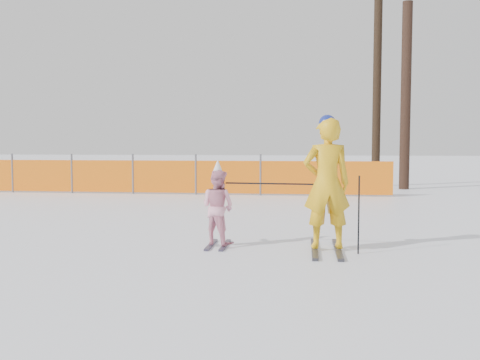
# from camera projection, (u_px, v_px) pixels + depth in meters

# --- Properties ---
(ground) EXTENTS (120.00, 120.00, 0.00)m
(ground) POSITION_uv_depth(u_px,v_px,m) (236.00, 247.00, 8.16)
(ground) COLOR white
(ground) RESTS_ON ground
(adult) EXTENTS (0.76, 1.53, 2.01)m
(adult) POSITION_uv_depth(u_px,v_px,m) (327.00, 183.00, 7.87)
(adult) COLOR black
(adult) RESTS_ON ground
(child) EXTENTS (0.70, 0.86, 1.34)m
(child) POSITION_uv_depth(u_px,v_px,m) (218.00, 206.00, 8.24)
(child) COLOR black
(child) RESTS_ON ground
(ski_poles) EXTENTS (1.99, 0.36, 1.13)m
(ski_poles) POSITION_uv_depth(u_px,v_px,m) (309.00, 197.00, 7.87)
(ski_poles) COLOR black
(ski_poles) RESTS_ON ground
(safety_fence) EXTENTS (15.96, 0.06, 1.25)m
(safety_fence) POSITION_uv_depth(u_px,v_px,m) (129.00, 176.00, 16.70)
(safety_fence) COLOR #595960
(safety_fence) RESTS_ON ground
(tree_trunks) EXTENTS (4.51, 2.12, 6.95)m
(tree_trunks) POSITION_uv_depth(u_px,v_px,m) (417.00, 95.00, 18.42)
(tree_trunks) COLOR black
(tree_trunks) RESTS_ON ground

